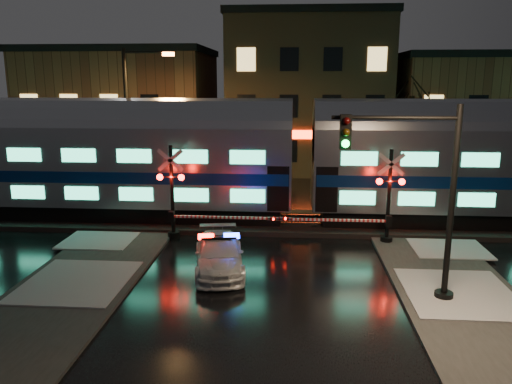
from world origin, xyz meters
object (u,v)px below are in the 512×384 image
(traffic_light, at_px, (420,200))
(streetlight, at_px, (132,116))
(police_car, at_px, (219,254))
(crossing_signal_left, at_px, (180,202))
(crossing_signal_right, at_px, (380,206))

(traffic_light, distance_m, streetlight, 18.08)
(police_car, xyz_separation_m, streetlight, (-6.39, 10.27, 4.38))
(police_car, relative_size, traffic_light, 0.73)
(police_car, bearing_deg, crossing_signal_left, 112.65)
(traffic_light, bearing_deg, crossing_signal_left, 135.60)
(crossing_signal_left, relative_size, traffic_light, 0.95)
(police_car, distance_m, crossing_signal_left, 4.38)
(crossing_signal_right, xyz_separation_m, crossing_signal_left, (-8.74, 0.00, 0.03))
(crossing_signal_right, height_order, traffic_light, traffic_light)
(crossing_signal_right, height_order, streetlight, streetlight)
(police_car, distance_m, crossing_signal_right, 7.48)
(police_car, relative_size, crossing_signal_right, 0.78)
(crossing_signal_left, distance_m, streetlight, 8.51)
(police_car, bearing_deg, streetlight, 112.22)
(crossing_signal_left, xyz_separation_m, traffic_light, (8.91, -5.73, 1.60))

